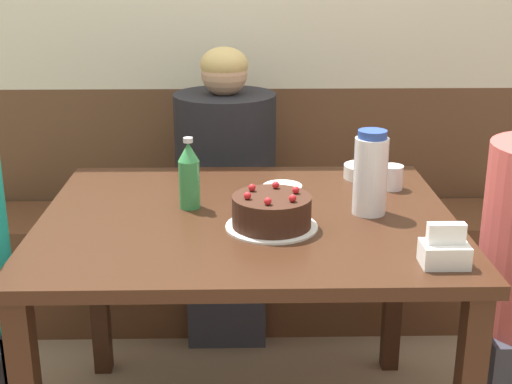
{
  "coord_description": "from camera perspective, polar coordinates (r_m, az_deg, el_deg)",
  "views": [
    {
      "loc": [
        -0.01,
        -1.88,
        1.46
      ],
      "look_at": [
        0.03,
        0.05,
        0.81
      ],
      "focal_mm": 50.0,
      "sensor_mm": 36.0,
      "label": 1
    }
  ],
  "objects": [
    {
      "name": "water_pitcher",
      "position": [
        2.01,
        9.14,
        1.48
      ],
      "size": [
        0.09,
        0.09,
        0.24
      ],
      "color": "white",
      "rests_on": "dining_table"
    },
    {
      "name": "glass_water_tall",
      "position": [
        2.25,
        10.8,
        1.17
      ],
      "size": [
        0.07,
        0.07,
        0.08
      ],
      "color": "silver",
      "rests_on": "dining_table"
    },
    {
      "name": "back_wall",
      "position": [
        2.94,
        -0.93,
        14.39
      ],
      "size": [
        4.8,
        0.04,
        2.5
      ],
      "color": "brown",
      "rests_on": "ground_plane"
    },
    {
      "name": "birthday_cake",
      "position": [
        1.9,
        1.27,
        -1.62
      ],
      "size": [
        0.25,
        0.25,
        0.11
      ],
      "color": "white",
      "rests_on": "dining_table"
    },
    {
      "name": "bowl_soup_white",
      "position": [
        2.15,
        2.13,
        0.07
      ],
      "size": [
        0.12,
        0.12,
        0.04
      ],
      "color": "white",
      "rests_on": "dining_table"
    },
    {
      "name": "dining_table",
      "position": [
        2.04,
        -0.7,
        -4.44
      ],
      "size": [
        1.16,
        0.94,
        0.76
      ],
      "color": "#381E11",
      "rests_on": "ground_plane"
    },
    {
      "name": "napkin_holder",
      "position": [
        1.73,
        14.86,
        -4.51
      ],
      "size": [
        0.11,
        0.08,
        0.11
      ],
      "color": "white",
      "rests_on": "dining_table"
    },
    {
      "name": "person_teal_shirt",
      "position": [
        2.76,
        -2.42,
        -0.43
      ],
      "size": [
        0.38,
        0.38,
        1.14
      ],
      "rotation": [
        0.0,
        0.0,
        -1.57
      ],
      "color": "#33333D",
      "rests_on": "ground_plane"
    },
    {
      "name": "bowl_rice_small",
      "position": [
        2.36,
        8.69,
        1.64
      ],
      "size": [
        0.14,
        0.14,
        0.04
      ],
      "color": "white",
      "rests_on": "dining_table"
    },
    {
      "name": "soju_bottle",
      "position": [
        2.04,
        -5.38,
        1.37
      ],
      "size": [
        0.06,
        0.06,
        0.21
      ],
      "color": "#388E4C",
      "rests_on": "dining_table"
    },
    {
      "name": "bench_seat",
      "position": [
        2.98,
        -0.81,
        -5.95
      ],
      "size": [
        2.27,
        0.38,
        0.45
      ],
      "color": "#56331E",
      "rests_on": "ground_plane"
    }
  ]
}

